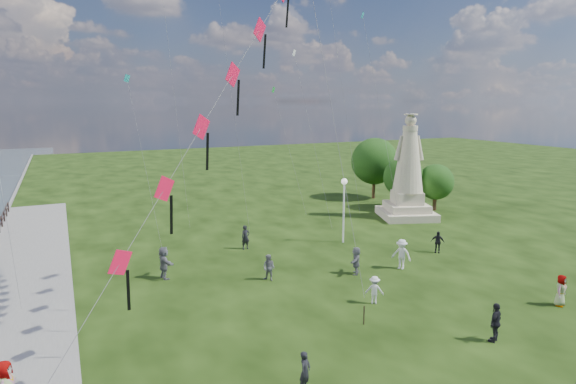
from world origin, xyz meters
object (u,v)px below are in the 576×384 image
person_2 (374,290)px  person_4 (561,290)px  person_3 (496,322)px  person_8 (401,254)px  lamppost (344,197)px  person_9 (438,242)px  person_5 (164,263)px  person_6 (246,237)px  person_11 (356,260)px  statue (408,179)px  person_1 (269,268)px  person_0 (305,371)px

person_2 → person_4: person_4 is taller
person_3 → person_8: (2.20, 9.06, 0.06)m
lamppost → person_9: bearing=-46.9°
lamppost → person_5: (-13.25, -1.77, -2.45)m
person_5 → lamppost: bearing=-91.8°
person_6 → person_11: person_6 is taller
statue → person_2: (-13.44, -14.07, -2.71)m
statue → person_1: bearing=-132.6°
person_2 → person_9: 10.16m
statue → person_4: statue is taller
person_1 → person_8: 8.29m
lamppost → person_2: bearing=-113.4°
statue → person_9: size_ratio=6.06×
statue → person_3: (-11.10, -19.56, -2.56)m
person_3 → person_11: size_ratio=1.04×
person_1 → person_5: (-5.36, 2.92, 0.19)m
person_5 → person_8: (13.48, -4.58, -0.03)m
lamppost → person_1: 9.55m
person_11 → lamppost: bearing=-165.7°
person_3 → person_6: 17.66m
person_3 → person_9: bearing=-144.3°
person_3 → person_11: person_3 is taller
person_9 → person_6: bearing=-162.1°
person_1 → person_2: (3.59, -5.23, -0.04)m
person_0 → person_9: person_9 is taller
person_5 → person_6: size_ratio=1.13×
person_1 → person_3: bearing=-7.9°
statue → person_2: 19.64m
person_4 → person_6: person_6 is taller
person_6 → person_8: person_8 is taller
person_5 → person_6: 7.07m
person_4 → person_11: size_ratio=0.96×
lamppost → person_8: bearing=-87.8°
person_9 → person_3: bearing=-74.7°
person_11 → person_4: bearing=78.9°
person_0 → person_11: 12.25m
person_2 → person_3: person_3 is taller
person_0 → statue: bearing=6.6°
lamppost → person_9: (4.51, -4.82, -2.66)m
statue → person_5: (-22.39, -5.93, -2.48)m
person_3 → person_4: size_ratio=1.08×
person_3 → lamppost: bearing=-120.1°
lamppost → person_0: lamppost is taller
person_0 → person_4: 14.96m
statue → person_1: (-17.03, -8.84, -2.67)m
lamppost → person_6: lamppost is taller
person_6 → person_11: bearing=-65.6°
person_2 → lamppost: bearing=-77.2°
person_1 → person_9: (12.39, -0.14, -0.02)m
lamppost → person_9: lamppost is taller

